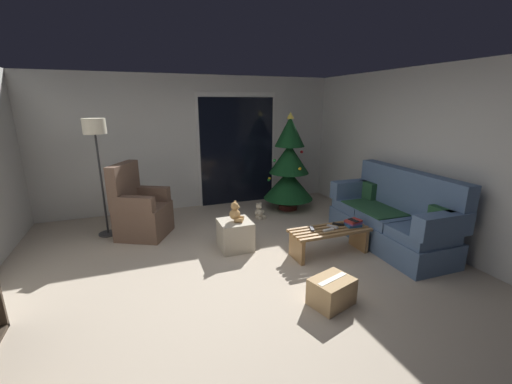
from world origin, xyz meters
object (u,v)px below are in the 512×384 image
(coffee_table, at_px, (329,237))
(book_stack, at_px, (353,223))
(cell_phone, at_px, (353,220))
(christmas_tree, at_px, (289,168))
(couch, at_px, (392,218))
(teddy_bear_honey, at_px, (236,213))
(remote_graphite, at_px, (312,229))
(remote_silver, at_px, (332,227))
(remote_black, at_px, (338,224))
(remote_white, at_px, (328,230))
(floor_lamp, at_px, (96,138))
(armchair, at_px, (140,211))
(ottoman, at_px, (235,235))
(cardboard_box_taped_mid_floor, at_px, (332,291))
(teddy_bear_cream_by_tree, at_px, (259,212))

(coffee_table, height_order, book_stack, book_stack)
(cell_phone, distance_m, christmas_tree, 2.01)
(couch, bearing_deg, teddy_bear_honey, 163.58)
(couch, bearing_deg, coffee_table, 178.18)
(remote_graphite, bearing_deg, book_stack, 12.61)
(remote_silver, relative_size, remote_black, 1.00)
(remote_black, distance_m, teddy_bear_honey, 1.43)
(couch, distance_m, teddy_bear_honey, 2.26)
(remote_white, bearing_deg, christmas_tree, 162.28)
(coffee_table, distance_m, floor_lamp, 3.61)
(teddy_bear_honey, bearing_deg, book_stack, -22.59)
(christmas_tree, xyz_separation_m, floor_lamp, (-3.20, -0.14, 0.69))
(remote_silver, height_order, floor_lamp, floor_lamp)
(remote_graphite, bearing_deg, armchair, 165.65)
(remote_graphite, xyz_separation_m, christmas_tree, (0.57, 1.87, 0.44))
(coffee_table, distance_m, remote_white, 0.15)
(remote_black, xyz_separation_m, floor_lamp, (-3.06, 1.72, 1.13))
(remote_white, height_order, book_stack, book_stack)
(christmas_tree, relative_size, armchair, 1.63)
(cell_phone, bearing_deg, coffee_table, 165.58)
(ottoman, distance_m, cardboard_box_taped_mid_floor, 1.69)
(remote_graphite, height_order, cell_phone, cell_phone)
(couch, bearing_deg, armchair, 154.63)
(couch, xyz_separation_m, coffee_table, (-1.03, 0.03, -0.15))
(remote_graphite, bearing_deg, coffee_table, 4.53)
(teddy_bear_honey, bearing_deg, floor_lamp, 145.46)
(teddy_bear_honey, bearing_deg, armchair, 141.75)
(remote_graphite, height_order, remote_silver, same)
(remote_graphite, height_order, armchair, armchair)
(couch, xyz_separation_m, christmas_tree, (-0.69, 1.97, 0.42))
(armchair, xyz_separation_m, cardboard_box_taped_mid_floor, (1.76, -2.56, -0.26))
(remote_black, height_order, ottoman, ottoman)
(remote_graphite, relative_size, remote_black, 1.00)
(coffee_table, height_order, cell_phone, cell_phone)
(remote_black, height_order, teddy_bear_honey, teddy_bear_honey)
(teddy_bear_cream_by_tree, bearing_deg, remote_black, -70.17)
(remote_silver, relative_size, book_stack, 0.65)
(couch, bearing_deg, remote_silver, 175.98)
(floor_lamp, bearing_deg, teddy_bear_cream_by_tree, -3.32)
(remote_white, height_order, cell_phone, cell_phone)
(cardboard_box_taped_mid_floor, bearing_deg, remote_white, 59.54)
(remote_black, bearing_deg, cell_phone, 97.42)
(remote_black, bearing_deg, christmas_tree, -140.97)
(cell_phone, relative_size, floor_lamp, 0.08)
(remote_graphite, bearing_deg, remote_white, -11.43)
(remote_white, xyz_separation_m, floor_lamp, (-2.82, 1.84, 1.13))
(remote_black, bearing_deg, remote_graphite, -44.64)
(armchair, height_order, floor_lamp, floor_lamp)
(cell_phone, bearing_deg, christmas_tree, 81.33)
(couch, relative_size, christmas_tree, 1.07)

